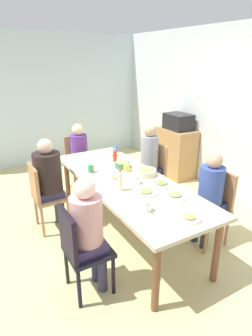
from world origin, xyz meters
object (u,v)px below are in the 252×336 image
Objects in this scene: dining_table at (126,185)px; chair_2 at (78,159)px; plate_0 at (175,195)px; person_0 at (210,192)px; plate_1 at (116,178)px; person_3 at (149,157)px; cup_1 at (91,168)px; bowl_0 at (122,164)px; chair_4 at (80,247)px; side_cabinet at (176,153)px; person_4 at (88,226)px; plate_2 at (115,156)px; plate_4 at (190,218)px; chair_0 at (214,203)px; cup_2 at (127,168)px; chair_1 at (44,194)px; bowl_1 at (145,172)px; cup_4 at (115,149)px; plate_5 at (146,192)px; plate_3 at (162,183)px; cup_0 at (137,180)px; chair_3 at (153,169)px; person_2 at (80,152)px; person_1 at (49,176)px; bottle_0 at (115,155)px; cup_3 at (147,206)px; microwave at (178,122)px.

dining_table is 2.78× the size of chair_2.
person_0 is at bearing 91.38° from plate_0.
plate_0 is 1.03× the size of plate_1.
person_3 is 11.37× the size of cup_1.
chair_4 is at bearing -44.96° from bowl_0.
person_4 is at bearing -53.91° from side_cabinet.
plate_4 is at bearing -6.64° from plate_2.
cup_2 is at bearing -140.86° from chair_0.
chair_1 is 3.33× the size of bowl_1.
plate_4 is at bearing 62.48° from person_4.
cup_4 reaches higher than plate_2.
chair_4 is at bearing -76.39° from plate_5.
person_0 is 1.28× the size of chair_4.
plate_0 is 0.32m from plate_3.
cup_0 is at bearing -12.72° from cup_2.
chair_2 is 2.69m from plate_4.
chair_2 is 1.00× the size of chair_3.
bowl_1 is at bearing 9.76° from chair_2.
person_2 is at bearing -173.95° from plate_0.
person_2 is (-0.91, 0.75, -0.06)m from person_1.
chair_3 is at bearing 126.56° from dining_table.
bottle_0 reaches higher than chair_0.
cup_3 reaches higher than bowl_1.
bowl_1 is 1.01m from cup_4.
dining_table is at bearing 45.01° from plate_1.
microwave is at bearing 122.42° from chair_3.
side_cabinet is at bearing 152.96° from chair_0.
bowl_0 is 0.54m from cup_0.
person_4 is (0.00, -1.50, 0.02)m from person_0.
plate_0 is 2.29× the size of cup_0.
person_1 is at bearing -129.73° from person_0.
person_0 is at bearing 56.92° from plate_3.
chair_0 is 2.41m from chair_2.
cup_2 reaches higher than plate_3.
cup_1 is (-1.05, 0.58, 0.30)m from chair_4.
person_3 reaches higher than plate_4.
plate_5 is 2.33× the size of cup_0.
cup_0 and cup_4 have the same top height.
bowl_1 is (0.62, -0.56, 0.29)m from chair_3.
person_3 is 1.04m from cup_1.
bowl_1 is 0.30× the size of side_cabinet.
cup_3 is (0.10, -0.43, 0.04)m from plate_0.
person_1 is 6.62× the size of bottle_0.
plate_0 is 0.98× the size of plate_5.
plate_2 is 0.46× the size of microwave.
side_cabinet reaches higher than plate_4.
person_1 reaches higher than cup_2.
person_1 reaches higher than cup_0.
microwave reaches higher than person_2.
chair_3 reaches higher than plate_0.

